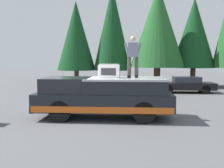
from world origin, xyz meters
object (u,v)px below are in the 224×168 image
pickup_truck (104,97)px  compressor_unit (109,71)px  person_on_truck_bed (133,56)px  parked_car_black (185,85)px

pickup_truck → compressor_unit: compressor_unit is taller
pickup_truck → person_on_truck_bed: 2.05m
person_on_truck_bed → pickup_truck: bearing=98.3°
pickup_truck → person_on_truck_bed: bearing=-81.7°
person_on_truck_bed → parked_car_black: (8.38, -3.87, -1.97)m
pickup_truck → person_on_truck_bed: (0.17, -1.17, 1.68)m
compressor_unit → person_on_truck_bed: bearing=-81.5°
pickup_truck → compressor_unit: bearing=-82.4°
compressor_unit → parked_car_black: bearing=-29.6°
pickup_truck → parked_car_black: 9.93m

